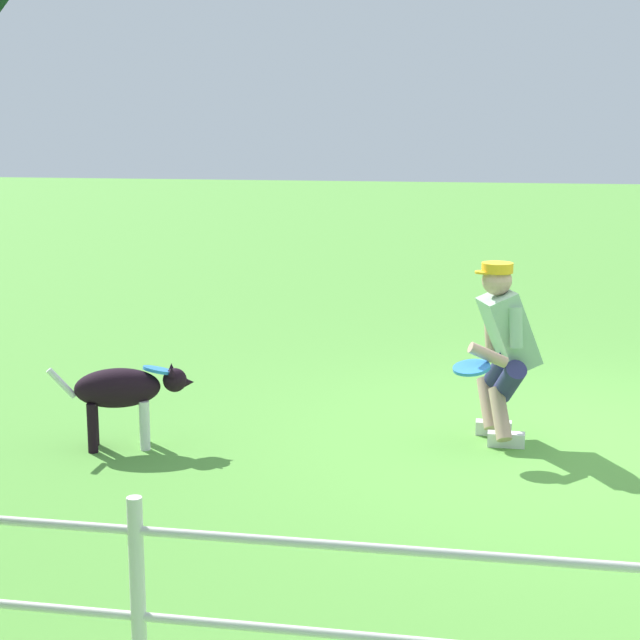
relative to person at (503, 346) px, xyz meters
The scene contains 5 objects.
ground_plane 0.89m from the person, 166.79° to the left, with size 60.00×60.00×0.00m, color #599E3E.
person is the anchor object (origin of this frame).
dog 2.69m from the person, 13.56° to the left, with size 0.97×0.46×0.60m.
frisbee_flying 2.45m from the person, 12.21° to the left, with size 0.22×0.22×0.02m, color #2D86DE.
frisbee_held 0.40m from the person, 57.38° to the left, with size 0.26×0.26×0.02m, color #3182DA.
Camera 1 is at (0.56, 7.03, 2.29)m, focal length 57.20 mm.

